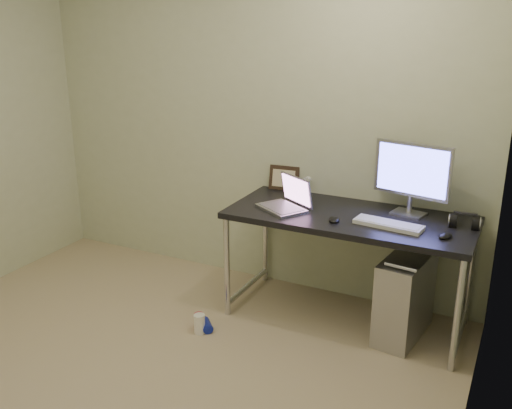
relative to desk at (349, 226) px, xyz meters
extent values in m
plane|color=tan|center=(-0.88, -1.41, -0.67)|extent=(3.50, 3.50, 0.00)
cube|color=beige|center=(-0.88, 0.34, 0.58)|extent=(3.50, 0.02, 2.50)
cube|color=beige|center=(0.87, -1.41, 0.58)|extent=(0.02, 3.50, 2.50)
cube|color=black|center=(0.00, 0.00, 0.06)|extent=(1.57, 0.68, 0.04)
cylinder|color=silver|center=(-0.74, -0.30, -0.31)|extent=(0.04, 0.04, 0.71)
cylinder|color=silver|center=(-0.74, 0.30, -0.31)|extent=(0.04, 0.04, 0.71)
cylinder|color=silver|center=(0.74, -0.30, -0.31)|extent=(0.04, 0.04, 0.71)
cylinder|color=silver|center=(0.74, 0.30, -0.31)|extent=(0.04, 0.04, 0.71)
cylinder|color=silver|center=(-0.74, 0.00, -0.59)|extent=(0.04, 0.60, 0.04)
cylinder|color=silver|center=(0.74, 0.00, -0.59)|extent=(0.04, 0.60, 0.04)
cube|color=#A9A9AE|center=(0.40, -0.04, -0.40)|extent=(0.30, 0.55, 0.55)
cylinder|color=#ACACB2|center=(0.40, -0.25, -0.10)|extent=(0.20, 0.05, 0.03)
cylinder|color=#ACACB2|center=(0.40, 0.18, -0.10)|extent=(0.20, 0.05, 0.03)
cylinder|color=black|center=(0.35, 0.29, -0.27)|extent=(0.01, 0.16, 0.69)
cylinder|color=black|center=(0.44, 0.27, -0.29)|extent=(0.02, 0.11, 0.71)
cylinder|color=#B01E37|center=(-0.81, -0.56, -0.61)|extent=(0.07, 0.07, 0.11)
cylinder|color=white|center=(-0.79, -0.60, -0.60)|extent=(0.09, 0.09, 0.13)
cylinder|color=#1422A2|center=(-0.77, -0.55, -0.64)|extent=(0.13, 0.13, 0.07)
cube|color=#ACACB2|center=(-0.44, -0.10, 0.09)|extent=(0.38, 0.35, 0.02)
cube|color=gray|center=(-0.44, -0.10, 0.10)|extent=(0.33, 0.30, 0.00)
cube|color=#94939C|center=(-0.37, 0.00, 0.19)|extent=(0.29, 0.20, 0.20)
cube|color=#855377|center=(-0.37, 0.00, 0.19)|extent=(0.26, 0.17, 0.17)
cube|color=#ACACB2|center=(0.33, 0.17, 0.09)|extent=(0.23, 0.18, 0.01)
cylinder|color=#ACACB2|center=(0.33, 0.19, 0.15)|extent=(0.03, 0.03, 0.11)
cube|color=#ACACB2|center=(0.33, 0.18, 0.38)|extent=(0.49, 0.14, 0.34)
cube|color=#575CF7|center=(0.33, 0.16, 0.38)|extent=(0.44, 0.10, 0.30)
cube|color=silver|center=(0.27, -0.10, 0.09)|extent=(0.43, 0.18, 0.03)
ellipsoid|color=black|center=(0.61, -0.14, 0.10)|extent=(0.09, 0.12, 0.03)
ellipsoid|color=black|center=(-0.05, -0.16, 0.10)|extent=(0.09, 0.12, 0.04)
cylinder|color=black|center=(0.62, 0.09, 0.11)|extent=(0.05, 0.11, 0.11)
cylinder|color=black|center=(0.75, 0.09, 0.11)|extent=(0.05, 0.11, 0.11)
cube|color=black|center=(0.69, 0.09, 0.17)|extent=(0.14, 0.03, 0.01)
cube|color=black|center=(-0.60, 0.32, 0.17)|extent=(0.23, 0.08, 0.18)
cylinder|color=silver|center=(-0.41, 0.29, 0.13)|extent=(0.01, 0.01, 0.10)
cylinder|color=silver|center=(-0.41, 0.29, 0.19)|extent=(0.05, 0.04, 0.04)
camera|label=1|loc=(0.99, -3.36, 1.30)|focal=40.00mm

